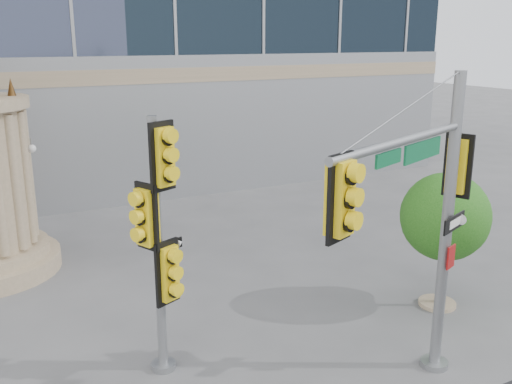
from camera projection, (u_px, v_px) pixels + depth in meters
name	position (u px, v px, depth m)	size (l,w,h in m)	color
ground	(323.00, 372.00, 11.79)	(120.00, 120.00, 0.00)	#545456
main_signal_pole	(425.00, 205.00, 10.21)	(4.49, 2.15, 6.11)	slate
secondary_signal_pole	(159.00, 229.00, 10.99)	(1.00, 0.72, 5.29)	slate
street_tree	(445.00, 220.00, 14.16)	(2.25, 2.19, 3.50)	gray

